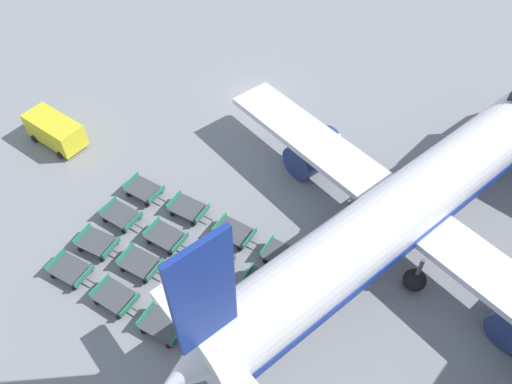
{
  "coord_description": "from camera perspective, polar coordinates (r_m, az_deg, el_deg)",
  "views": [
    {
      "loc": [
        23.06,
        -25.15,
        26.29
      ],
      "look_at": [
        8.91,
        -9.77,
        2.63
      ],
      "focal_mm": 35.0,
      "sensor_mm": 36.0,
      "label": 1
    }
  ],
  "objects": [
    {
      "name": "baggage_dolly_row_mid_a_col_c",
      "position": [
        30.1,
        -7.31,
        -11.16
      ],
      "size": [
        3.26,
        2.22,
        0.92
      ],
      "color": "#424449",
      "rests_on": "ground_plane"
    },
    {
      "name": "ground_plane",
      "position": [
        43.07,
        0.07,
        10.93
      ],
      "size": [
        500.0,
        500.0,
        0.0
      ],
      "primitive_type": "plane",
      "color": "gray"
    },
    {
      "name": "baggage_dolly_row_near_col_a",
      "position": [
        32.63,
        -20.41,
        -8.36
      ],
      "size": [
        3.25,
        2.19,
        0.92
      ],
      "color": "#424449",
      "rests_on": "ground_plane"
    },
    {
      "name": "baggage_dolly_row_mid_a_col_a",
      "position": [
        33.3,
        -17.66,
        -5.58
      ],
      "size": [
        3.26,
        2.25,
        0.92
      ],
      "color": "#424449",
      "rests_on": "ground_plane"
    },
    {
      "name": "baggage_dolly_row_far_col_a",
      "position": [
        35.42,
        -12.68,
        0.21
      ],
      "size": [
        3.24,
        2.07,
        0.92
      ],
      "color": "#424449",
      "rests_on": "ground_plane"
    },
    {
      "name": "baggage_dolly_row_mid_b_col_d",
      "position": [
        30.1,
        0.98,
        -10.51
      ],
      "size": [
        3.26,
        2.24,
        0.92
      ],
      "color": "#424449",
      "rests_on": "ground_plane"
    },
    {
      "name": "baggage_dolly_row_near_col_b",
      "position": [
        30.77,
        -15.76,
        -11.5
      ],
      "size": [
        3.24,
        2.08,
        0.92
      ],
      "color": "#424449",
      "rests_on": "ground_plane"
    },
    {
      "name": "baggage_dolly_row_mid_b_col_a",
      "position": [
        34.27,
        -15.14,
        -2.64
      ],
      "size": [
        3.24,
        2.03,
        0.92
      ],
      "color": "#424449",
      "rests_on": "ground_plane"
    },
    {
      "name": "baggage_dolly_row_near_col_c",
      "position": [
        29.3,
        -10.58,
        -14.74
      ],
      "size": [
        3.25,
        2.18,
        0.92
      ],
      "color": "#424449",
      "rests_on": "ground_plane"
    },
    {
      "name": "baggage_dolly_row_mid_b_col_b",
      "position": [
        32.54,
        -10.24,
        -5.08
      ],
      "size": [
        3.25,
        2.09,
        0.92
      ],
      "color": "#424449",
      "rests_on": "ground_plane"
    },
    {
      "name": "airplane",
      "position": [
        31.6,
        17.96,
        -0.74
      ],
      "size": [
        30.46,
        37.2,
        12.39
      ],
      "color": "white",
      "rests_on": "ground_plane"
    },
    {
      "name": "baggage_dolly_row_near_col_d",
      "position": [
        28.19,
        -4.69,
        -18.12
      ],
      "size": [
        3.25,
        2.09,
        0.92
      ],
      "color": "#424449",
      "rests_on": "ground_plane"
    },
    {
      "name": "baggage_dolly_row_mid_b_col_c",
      "position": [
        31.16,
        -5.02,
        -7.68
      ],
      "size": [
        3.24,
        2.04,
        0.92
      ],
      "color": "#424449",
      "rests_on": "ground_plane"
    },
    {
      "name": "baggage_dolly_row_far_col_d",
      "position": [
        31.23,
        3.11,
        -7.32
      ],
      "size": [
        3.25,
        2.11,
        0.92
      ],
      "color": "#424449",
      "rests_on": "ground_plane"
    },
    {
      "name": "baggage_dolly_row_mid_a_col_d",
      "position": [
        29.02,
        -1.69,
        -14.3
      ],
      "size": [
        3.25,
        2.17,
        0.92
      ],
      "color": "#424449",
      "rests_on": "ground_plane"
    },
    {
      "name": "baggage_dolly_row_far_col_b",
      "position": [
        33.77,
        -7.72,
        -1.91
      ],
      "size": [
        3.25,
        2.17,
        0.92
      ],
      "color": "#424449",
      "rests_on": "ground_plane"
    },
    {
      "name": "service_van",
      "position": [
        40.85,
        -21.98,
        6.54
      ],
      "size": [
        4.92,
        2.9,
        2.13
      ],
      "color": "yellow",
      "rests_on": "ground_plane"
    },
    {
      "name": "baggage_dolly_row_mid_a_col_b",
      "position": [
        31.67,
        -13.05,
        -8.0
      ],
      "size": [
        3.25,
        2.17,
        0.92
      ],
      "color": "#424449",
      "rests_on": "ground_plane"
    },
    {
      "name": "baggage_dolly_row_far_col_c",
      "position": [
        32.26,
        -2.47,
        -4.66
      ],
      "size": [
        3.25,
        2.09,
        0.92
      ],
      "color": "#424449",
      "rests_on": "ground_plane"
    }
  ]
}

